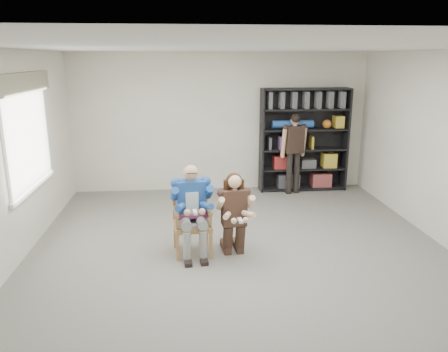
{
  "coord_description": "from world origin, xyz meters",
  "views": [
    {
      "loc": [
        -0.76,
        -5.37,
        2.66
      ],
      "look_at": [
        -0.2,
        0.6,
        1.05
      ],
      "focal_mm": 35.0,
      "sensor_mm": 36.0,
      "label": 1
    }
  ],
  "objects_px": {
    "seated_man": "(192,210)",
    "standing_man": "(294,154)",
    "kneeling_woman": "(234,215)",
    "bookshelf": "(304,140)",
    "armchair": "(192,220)"
  },
  "relations": [
    {
      "from": "seated_man",
      "to": "standing_man",
      "type": "distance_m",
      "value": 3.4
    },
    {
      "from": "kneeling_woman",
      "to": "standing_man",
      "type": "xyz_separation_m",
      "value": [
        1.52,
        2.78,
        0.23
      ]
    },
    {
      "from": "kneeling_woman",
      "to": "seated_man",
      "type": "bearing_deg",
      "value": 162.78
    },
    {
      "from": "seated_man",
      "to": "bookshelf",
      "type": "height_order",
      "value": "bookshelf"
    },
    {
      "from": "armchair",
      "to": "standing_man",
      "type": "distance_m",
      "value": 3.41
    },
    {
      "from": "kneeling_woman",
      "to": "standing_man",
      "type": "relative_size",
      "value": 0.72
    },
    {
      "from": "kneeling_woman",
      "to": "bookshelf",
      "type": "height_order",
      "value": "bookshelf"
    },
    {
      "from": "seated_man",
      "to": "kneeling_woman",
      "type": "relative_size",
      "value": 1.09
    },
    {
      "from": "standing_man",
      "to": "armchair",
      "type": "bearing_deg",
      "value": -142.12
    },
    {
      "from": "standing_man",
      "to": "kneeling_woman",
      "type": "bearing_deg",
      "value": -132.51
    },
    {
      "from": "seated_man",
      "to": "bookshelf",
      "type": "bearing_deg",
      "value": 45.44
    },
    {
      "from": "standing_man",
      "to": "seated_man",
      "type": "bearing_deg",
      "value": -142.12
    },
    {
      "from": "kneeling_woman",
      "to": "standing_man",
      "type": "distance_m",
      "value": 3.18
    },
    {
      "from": "armchair",
      "to": "standing_man",
      "type": "xyz_separation_m",
      "value": [
        2.1,
        2.66,
        0.32
      ]
    },
    {
      "from": "armchair",
      "to": "standing_man",
      "type": "relative_size",
      "value": 0.61
    }
  ]
}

